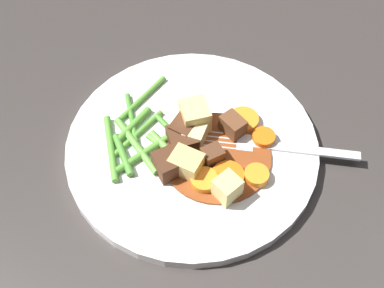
% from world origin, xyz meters
% --- Properties ---
extents(ground_plane, '(3.00, 3.00, 0.00)m').
position_xyz_m(ground_plane, '(0.00, 0.00, 0.00)').
color(ground_plane, '#383330').
extents(dinner_plate, '(0.28, 0.28, 0.01)m').
position_xyz_m(dinner_plate, '(0.00, 0.00, 0.01)').
color(dinner_plate, white).
rests_on(dinner_plate, ground_plane).
extents(stew_sauce, '(0.12, 0.12, 0.00)m').
position_xyz_m(stew_sauce, '(0.03, 0.00, 0.01)').
color(stew_sauce, brown).
rests_on(stew_sauce, dinner_plate).
extents(carrot_slice_0, '(0.04, 0.04, 0.01)m').
position_xyz_m(carrot_slice_0, '(0.04, -0.03, 0.02)').
color(carrot_slice_0, orange).
rests_on(carrot_slice_0, dinner_plate).
extents(carrot_slice_1, '(0.03, 0.03, 0.01)m').
position_xyz_m(carrot_slice_1, '(0.06, 0.05, 0.02)').
color(carrot_slice_1, orange).
rests_on(carrot_slice_1, dinner_plate).
extents(carrot_slice_2, '(0.03, 0.03, 0.01)m').
position_xyz_m(carrot_slice_2, '(0.08, -0.00, 0.02)').
color(carrot_slice_2, orange).
rests_on(carrot_slice_2, dinner_plate).
extents(carrot_slice_3, '(0.05, 0.05, 0.01)m').
position_xyz_m(carrot_slice_3, '(0.03, 0.06, 0.02)').
color(carrot_slice_3, orange).
rests_on(carrot_slice_3, dinner_plate).
extents(carrot_slice_4, '(0.04, 0.04, 0.01)m').
position_xyz_m(carrot_slice_4, '(0.06, -0.02, 0.02)').
color(carrot_slice_4, orange).
rests_on(carrot_slice_4, dinner_plate).
extents(potato_chunk_0, '(0.04, 0.04, 0.03)m').
position_xyz_m(potato_chunk_0, '(-0.01, 0.02, 0.03)').
color(potato_chunk_0, '#E5CC7A').
rests_on(potato_chunk_0, dinner_plate).
extents(potato_chunk_1, '(0.03, 0.03, 0.02)m').
position_xyz_m(potato_chunk_1, '(0.00, 0.01, 0.02)').
color(potato_chunk_1, '#EAD68C').
rests_on(potato_chunk_1, dinner_plate).
extents(potato_chunk_2, '(0.03, 0.03, 0.02)m').
position_xyz_m(potato_chunk_2, '(0.01, -0.03, 0.03)').
color(potato_chunk_2, '#DBBC6B').
rests_on(potato_chunk_2, dinner_plate).
extents(potato_chunk_3, '(0.03, 0.03, 0.03)m').
position_xyz_m(potato_chunk_3, '(0.06, -0.03, 0.03)').
color(potato_chunk_3, '#E5CC7A').
rests_on(potato_chunk_3, dinner_plate).
extents(meat_chunk_0, '(0.03, 0.03, 0.02)m').
position_xyz_m(meat_chunk_0, '(0.03, -0.01, 0.02)').
color(meat_chunk_0, '#56331E').
rests_on(meat_chunk_0, dinner_plate).
extents(meat_chunk_1, '(0.04, 0.04, 0.02)m').
position_xyz_m(meat_chunk_1, '(0.00, -0.04, 0.03)').
color(meat_chunk_1, '#4C2B19').
rests_on(meat_chunk_1, dinner_plate).
extents(meat_chunk_2, '(0.04, 0.04, 0.02)m').
position_xyz_m(meat_chunk_2, '(-0.01, -0.01, 0.02)').
color(meat_chunk_2, '#4C2B19').
rests_on(meat_chunk_2, dinner_plate).
extents(meat_chunk_3, '(0.03, 0.03, 0.02)m').
position_xyz_m(meat_chunk_3, '(0.03, 0.04, 0.03)').
color(meat_chunk_3, brown).
rests_on(meat_chunk_3, dinner_plate).
extents(meat_chunk_4, '(0.03, 0.03, 0.02)m').
position_xyz_m(meat_chunk_4, '(-0.01, 0.01, 0.02)').
color(meat_chunk_4, '#4C2B19').
rests_on(meat_chunk_4, dinner_plate).
extents(green_bean_0, '(0.01, 0.08, 0.01)m').
position_xyz_m(green_bean_0, '(-0.06, -0.02, 0.02)').
color(green_bean_0, '#599E38').
rests_on(green_bean_0, dinner_plate).
extents(green_bean_1, '(0.03, 0.08, 0.01)m').
position_xyz_m(green_bean_1, '(-0.03, -0.04, 0.02)').
color(green_bean_1, '#599E38').
rests_on(green_bean_1, dinner_plate).
extents(green_bean_2, '(0.08, 0.04, 0.01)m').
position_xyz_m(green_bean_2, '(-0.05, -0.04, 0.02)').
color(green_bean_2, '#66AD42').
rests_on(green_bean_2, dinner_plate).
extents(green_bean_3, '(0.06, 0.02, 0.01)m').
position_xyz_m(green_bean_3, '(-0.03, 0.00, 0.02)').
color(green_bean_3, '#4C8E33').
rests_on(green_bean_3, dinner_plate).
extents(green_bean_4, '(0.05, 0.04, 0.01)m').
position_xyz_m(green_bean_4, '(-0.05, -0.05, 0.02)').
color(green_bean_4, '#4C8E33').
rests_on(green_bean_4, dinner_plate).
extents(green_bean_5, '(0.07, 0.01, 0.01)m').
position_xyz_m(green_bean_5, '(-0.01, -0.02, 0.02)').
color(green_bean_5, '#66AD42').
rests_on(green_bean_5, dinner_plate).
extents(green_bean_6, '(0.05, 0.02, 0.01)m').
position_xyz_m(green_bean_6, '(-0.02, -0.02, 0.02)').
color(green_bean_6, '#66AD42').
rests_on(green_bean_6, dinner_plate).
extents(green_bean_7, '(0.06, 0.06, 0.01)m').
position_xyz_m(green_bean_7, '(-0.07, -0.01, 0.02)').
color(green_bean_7, '#4C8E33').
rests_on(green_bean_7, dinner_plate).
extents(green_bean_8, '(0.07, 0.07, 0.01)m').
position_xyz_m(green_bean_8, '(-0.07, -0.06, 0.02)').
color(green_bean_8, '#599E38').
rests_on(green_bean_8, dinner_plate).
extents(green_bean_9, '(0.01, 0.08, 0.01)m').
position_xyz_m(green_bean_9, '(-0.08, 0.02, 0.02)').
color(green_bean_9, '#599E38').
rests_on(green_bean_9, dinner_plate).
extents(green_bean_10, '(0.01, 0.05, 0.01)m').
position_xyz_m(green_bean_10, '(-0.07, -0.02, 0.02)').
color(green_bean_10, '#599E38').
rests_on(green_bean_10, dinner_plate).
extents(fork, '(0.17, 0.09, 0.00)m').
position_xyz_m(fork, '(0.08, 0.04, 0.02)').
color(fork, silver).
rests_on(fork, dinner_plate).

